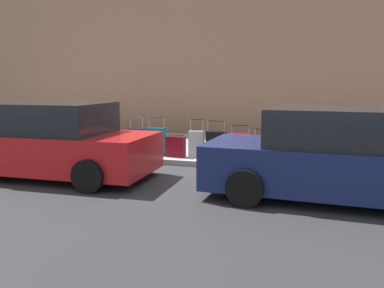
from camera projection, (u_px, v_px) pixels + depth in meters
name	position (u px, v px, depth m)	size (l,w,h in m)	color
ground_plane	(189.00, 167.00, 9.67)	(40.00, 40.00, 0.00)	#28282B
sidewalk_curb	(213.00, 148.00, 12.02)	(18.00, 5.00, 0.14)	gray
suitcase_maroon_0	(336.00, 153.00, 9.12)	(0.49, 0.21, 0.66)	maroon
suitcase_teal_1	(310.00, 148.00, 9.30)	(0.50, 0.25, 1.08)	#0F606B
suitcase_navy_2	(285.00, 148.00, 9.39)	(0.46, 0.27, 0.80)	navy
suitcase_olive_3	(263.00, 149.00, 9.62)	(0.45, 0.21, 0.81)	#59601E
suitcase_red_4	(240.00, 146.00, 9.80)	(0.50, 0.27, 0.88)	red
suitcase_black_5	(216.00, 145.00, 9.83)	(0.48, 0.23, 0.99)	black
suitcase_silver_6	(197.00, 144.00, 10.08)	(0.40, 0.26, 1.00)	#9EA0A8
suitcase_maroon_7	(176.00, 147.00, 10.18)	(0.50, 0.21, 0.59)	maroon
suitcase_teal_8	(157.00, 141.00, 10.46)	(0.51, 0.23, 1.03)	#0F606B
suitcase_navy_9	(137.00, 141.00, 10.58)	(0.42, 0.19, 1.00)	navy
fire_hydrant	(108.00, 138.00, 10.79)	(0.39, 0.21, 0.77)	#99999E
bollard_post	(83.00, 137.00, 10.85)	(0.12, 0.12, 0.85)	#333338
parked_car_navy_0	(335.00, 157.00, 6.86)	(4.59, 2.25, 1.62)	#141E4C
parked_car_red_1	(57.00, 143.00, 8.52)	(4.28, 2.19, 1.62)	#AD1619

